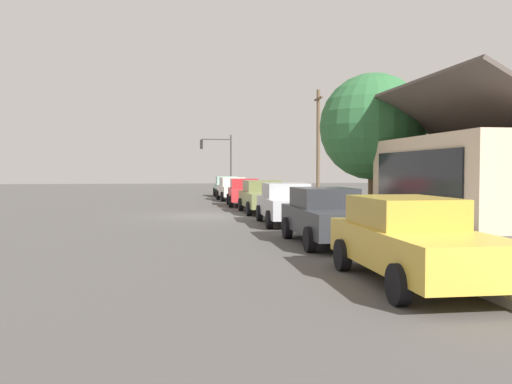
# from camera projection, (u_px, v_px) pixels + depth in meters

# --- Properties ---
(ground_plane) EXTENTS (120.00, 120.00, 0.00)m
(ground_plane) POSITION_uv_depth(u_px,v_px,m) (206.00, 216.00, 25.02)
(ground_plane) COLOR #4C4947
(sidewalk_curb) EXTENTS (60.00, 4.20, 0.16)m
(sidewalk_curb) POSITION_uv_depth(u_px,v_px,m) (324.00, 213.00, 25.87)
(sidewalk_curb) COLOR #A3A099
(sidewalk_curb) RESTS_ON ground
(car_seafoam) EXTENTS (4.48, 2.12, 1.59)m
(car_seafoam) POSITION_uv_depth(u_px,v_px,m) (227.00, 186.00, 43.22)
(car_seafoam) COLOR #9ED1BC
(car_seafoam) RESTS_ON ground
(car_ivory) EXTENTS (4.41, 2.10, 1.59)m
(car_ivory) POSITION_uv_depth(u_px,v_px,m) (233.00, 189.00, 37.71)
(car_ivory) COLOR silver
(car_ivory) RESTS_ON ground
(car_cherry) EXTENTS (4.59, 2.18, 1.59)m
(car_cherry) POSITION_uv_depth(u_px,v_px,m) (244.00, 192.00, 32.09)
(car_cherry) COLOR red
(car_cherry) RESTS_ON ground
(car_olive) EXTENTS (4.79, 2.08, 1.59)m
(car_olive) POSITION_uv_depth(u_px,v_px,m) (263.00, 196.00, 26.75)
(car_olive) COLOR olive
(car_olive) RESTS_ON ground
(car_silver) EXTENTS (4.74, 2.16, 1.59)m
(car_silver) POSITION_uv_depth(u_px,v_px,m) (287.00, 203.00, 21.22)
(car_silver) COLOR silver
(car_silver) RESTS_ON ground
(car_charcoal) EXTENTS (4.58, 2.00, 1.59)m
(car_charcoal) POSITION_uv_depth(u_px,v_px,m) (327.00, 215.00, 15.59)
(car_charcoal) COLOR #2D3035
(car_charcoal) RESTS_ON ground
(car_mustard) EXTENTS (4.82, 2.08, 1.59)m
(car_mustard) POSITION_uv_depth(u_px,v_px,m) (411.00, 239.00, 10.17)
(car_mustard) COLOR gold
(car_mustard) RESTS_ON ground
(storefront_building) EXTENTS (9.85, 8.17, 5.68)m
(storefront_building) POSITION_uv_depth(u_px,v_px,m) (505.00, 176.00, 22.35)
(storefront_building) COLOR #CCB293
(storefront_building) RESTS_ON ground
(shade_tree) EXTENTS (5.49, 5.49, 7.09)m
(shade_tree) POSITION_uv_depth(u_px,v_px,m) (373.00, 127.00, 28.14)
(shade_tree) COLOR brown
(shade_tree) RESTS_ON ground
(traffic_light_main) EXTENTS (0.37, 2.79, 5.20)m
(traffic_light_main) POSITION_uv_depth(u_px,v_px,m) (219.00, 154.00, 47.93)
(traffic_light_main) COLOR #383833
(traffic_light_main) RESTS_ON ground
(utility_pole_wooden) EXTENTS (1.80, 0.24, 7.50)m
(utility_pole_wooden) POSITION_uv_depth(u_px,v_px,m) (318.00, 143.00, 36.68)
(utility_pole_wooden) COLOR brown
(utility_pole_wooden) RESTS_ON ground
(fire_hydrant_red) EXTENTS (0.22, 0.22, 0.71)m
(fire_hydrant_red) POSITION_uv_depth(u_px,v_px,m) (314.00, 209.00, 22.26)
(fire_hydrant_red) COLOR red
(fire_hydrant_red) RESTS_ON sidewalk_curb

